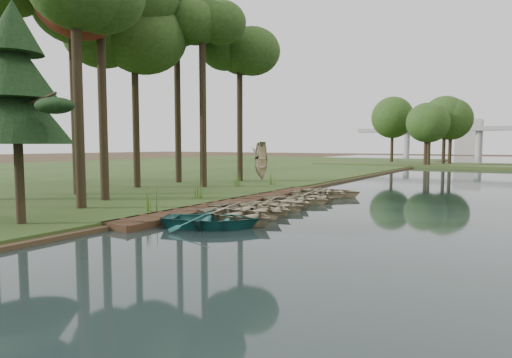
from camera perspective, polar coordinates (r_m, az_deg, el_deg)
The scene contains 26 objects.
ground at distance 21.56m, azimuth 1.01°, elevation -3.94°, with size 300.00×300.00×0.00m, color #3D2F1D.
boardwalk at distance 22.39m, azimuth -2.51°, elevation -3.24°, with size 1.60×16.00×0.30m, color #372315.
peninsula at distance 68.41m, azimuth 29.49°, elevation 1.45°, with size 50.00×14.00×0.45m, color #394A21.
far_trees at distance 68.65m, azimuth 26.90°, elevation 6.73°, with size 45.60×5.60×8.80m.
building_b at distance 164.08m, azimuth 26.53°, elevation 5.01°, with size 8.00×8.00×12.00m, color #A5A5A0.
rowboat_0 at distance 16.32m, azimuth -5.97°, elevation -5.15°, with size 2.65×3.70×0.77m, color #276C68.
rowboat_1 at distance 17.31m, azimuth -2.75°, elevation -4.55°, with size 2.70×3.78×0.78m, color tan.
rowboat_2 at distance 18.71m, azimuth -1.31°, elevation -3.84°, with size 2.77×3.88×0.80m, color tan.
rowboat_3 at distance 19.57m, azimuth 1.01°, elevation -3.68°, with size 2.26×3.17×0.66m, color tan.
rowboat_4 at distance 20.64m, azimuth 2.59°, elevation -3.30°, with size 2.16×3.02×0.63m, color tan.
rowboat_5 at distance 22.02m, azimuth 4.22°, elevation -2.75°, with size 2.34×3.27×0.68m, color tan.
rowboat_6 at distance 23.17m, azimuth 6.11°, elevation -2.46°, with size 2.18×3.06×0.63m, color tan.
rowboat_7 at distance 24.34m, azimuth 7.71°, elevation -2.16°, with size 2.14×2.99×0.62m, color tan.
rowboat_8 at distance 25.69m, azimuth 8.35°, elevation -1.76°, with size 2.31×3.24×0.67m, color tan.
rowboat_9 at distance 26.46m, azimuth 9.95°, elevation -1.52°, with size 2.56×3.59×0.74m, color tan.
stored_rowboat at distance 35.05m, azimuth 0.77°, elevation 0.35°, with size 2.26×3.17×0.66m, color tan.
tree_2 at distance 24.79m, azimuth -20.11°, elevation 21.02°, with size 4.57×4.57×12.09m.
tree_3 at distance 31.33m, azimuth -15.98°, elevation 18.90°, with size 5.42×5.42×13.14m.
tree_4 at distance 30.77m, azimuth -7.20°, elevation 19.77°, with size 3.81×3.81×12.88m.
tree_5 at distance 34.96m, azimuth -10.55°, elevation 19.34°, with size 5.85×5.85×14.44m.
tree_6 at distance 35.61m, azimuth -2.20°, elevation 17.14°, with size 4.36×4.36×12.68m.
pine_tree at distance 17.88m, azimuth -29.41°, elevation 10.67°, with size 3.80×3.80×8.02m.
reeds_0 at distance 19.09m, azimuth -13.67°, elevation -2.56°, with size 0.60×0.60×1.12m, color #3F661E.
reeds_1 at distance 23.36m, azimuth -7.77°, elevation -1.32°, with size 0.60×0.60×1.02m, color #3F661E.
reeds_2 at distance 30.13m, azimuth -2.69°, elevation 0.04°, with size 0.60×0.60×1.05m, color #3F661E.
reeds_3 at distance 31.28m, azimuth 2.34°, elevation 0.03°, with size 0.60×0.60×0.87m, color #3F661E.
Camera 1 is at (10.98, -18.28, 3.16)m, focal length 30.00 mm.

